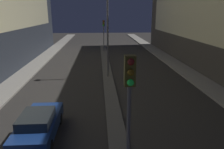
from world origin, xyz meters
The scene contains 5 objects.
median_strip centered at (0.00, 19.33, 0.06)m, with size 0.97×36.65×0.12m.
traffic_light_near centered at (0.00, 3.41, 3.66)m, with size 0.32×0.42×4.84m.
traffic_light_mid centered at (0.00, 31.89, 3.66)m, with size 0.32×0.42×4.84m.
street_lamp centered at (0.00, 17.77, 6.66)m, with size 0.56×0.56×9.53m.
car_left_lane centered at (-3.92, 7.39, 0.75)m, with size 1.73×4.32×1.44m.
Camera 1 is at (-0.89, -2.56, 6.12)m, focal length 35.00 mm.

